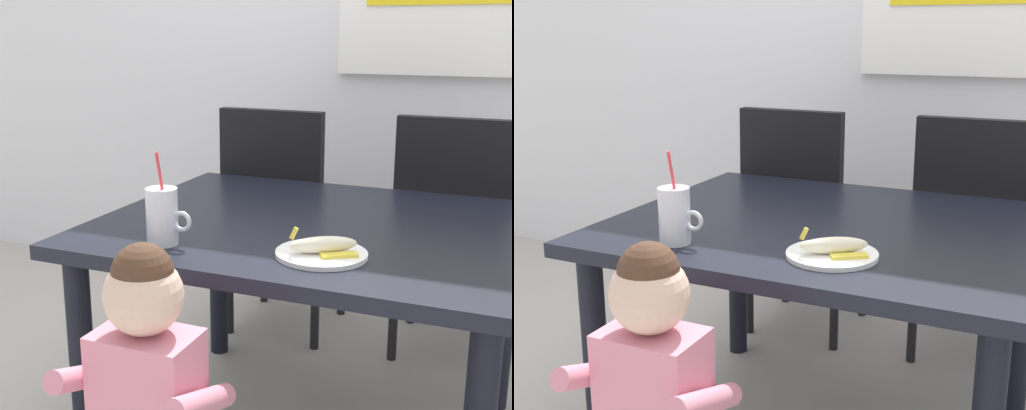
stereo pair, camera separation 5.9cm
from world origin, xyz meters
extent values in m
cube|color=black|center=(0.00, 0.00, 0.69)|extent=(1.22, 1.02, 0.04)
cylinder|color=black|center=(-0.53, -0.43, 0.34)|extent=(0.07, 0.07, 0.67)
cylinder|color=black|center=(-0.53, 0.43, 0.34)|extent=(0.07, 0.07, 0.67)
cylinder|color=black|center=(0.53, 0.43, 0.34)|extent=(0.07, 0.07, 0.67)
cube|color=black|center=(-0.38, 0.79, 0.45)|extent=(0.44, 0.44, 0.06)
cube|color=black|center=(-0.38, 0.59, 0.72)|extent=(0.42, 0.05, 0.48)
cylinder|color=black|center=(-0.19, 0.98, 0.21)|extent=(0.04, 0.04, 0.42)
cylinder|color=black|center=(-0.57, 0.98, 0.21)|extent=(0.04, 0.04, 0.42)
cylinder|color=black|center=(-0.19, 0.60, 0.21)|extent=(0.04, 0.04, 0.42)
cylinder|color=black|center=(-0.57, 0.60, 0.21)|extent=(0.04, 0.04, 0.42)
cube|color=black|center=(0.31, 0.82, 0.45)|extent=(0.44, 0.44, 0.06)
cube|color=black|center=(0.31, 0.62, 0.72)|extent=(0.42, 0.05, 0.48)
cylinder|color=black|center=(0.50, 1.01, 0.21)|extent=(0.04, 0.04, 0.42)
cylinder|color=black|center=(0.12, 1.01, 0.21)|extent=(0.04, 0.04, 0.42)
cylinder|color=black|center=(0.50, 0.63, 0.21)|extent=(0.04, 0.04, 0.42)
cylinder|color=black|center=(0.12, 0.63, 0.21)|extent=(0.04, 0.04, 0.42)
cube|color=pink|center=(-0.13, -0.72, 0.49)|extent=(0.22, 0.15, 0.30)
sphere|color=beige|center=(-0.13, -0.72, 0.72)|extent=(0.17, 0.17, 0.17)
sphere|color=#472D1E|center=(-0.13, -0.72, 0.77)|extent=(0.13, 0.13, 0.13)
cylinder|color=pink|center=(-0.27, -0.74, 0.52)|extent=(0.05, 0.24, 0.13)
cylinder|color=pink|center=(0.01, -0.74, 0.52)|extent=(0.05, 0.24, 0.13)
cylinder|color=silver|center=(-0.30, -0.36, 0.79)|extent=(0.08, 0.08, 0.15)
cylinder|color=#B2D184|center=(-0.30, -0.36, 0.76)|extent=(0.07, 0.07, 0.08)
torus|color=silver|center=(-0.24, -0.36, 0.78)|extent=(0.06, 0.01, 0.06)
cylinder|color=#E5333F|center=(-0.29, -0.37, 0.85)|extent=(0.01, 0.06, 0.22)
cylinder|color=white|center=(0.12, -0.29, 0.72)|extent=(0.23, 0.23, 0.01)
ellipsoid|color=#F4EAC6|center=(0.13, -0.30, 0.75)|extent=(0.17, 0.13, 0.04)
cube|color=yellow|center=(0.17, -0.31, 0.73)|extent=(0.09, 0.08, 0.01)
cube|color=yellow|center=(0.12, -0.26, 0.73)|extent=(0.09, 0.08, 0.01)
cylinder|color=yellow|center=(0.06, -0.34, 0.78)|extent=(0.03, 0.02, 0.03)
camera|label=1|loc=(0.61, -1.84, 1.26)|focal=48.10mm
camera|label=2|loc=(0.66, -1.82, 1.26)|focal=48.10mm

